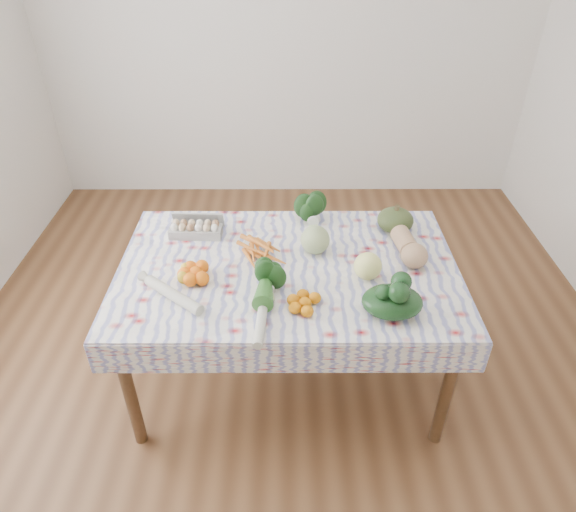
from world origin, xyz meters
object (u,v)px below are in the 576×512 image
Objects in this scene: dining_table at (288,279)px; cabbage at (315,240)px; egg_carton at (196,230)px; kabocha_squash at (395,220)px; grapefruit at (368,266)px; butternut_squash at (409,246)px.

dining_table is 0.24m from cabbage.
egg_carton is at bearing 150.98° from dining_table.
kabocha_squash is 1.32× the size of cabbage.
cabbage is 1.11× the size of grapefruit.
egg_carton reaches higher than dining_table.
grapefruit is (0.86, -0.37, 0.03)m from egg_carton.
egg_carton is 1.07m from kabocha_squash.
cabbage is 0.52× the size of butternut_squash.
dining_table is 0.62m from butternut_squash.
kabocha_squash is 0.69× the size of butternut_squash.
dining_table is 0.68m from kabocha_squash.
cabbage reaches higher than butternut_squash.
egg_carton is 0.64m from cabbage.
butternut_squash is at bearing -7.99° from egg_carton.
dining_table is 10.93× the size of cabbage.
grapefruit reaches higher than egg_carton.
butternut_squash is at bearing -5.32° from cabbage.
kabocha_squash is 0.49m from cabbage.
butternut_squash is (1.09, -0.19, 0.03)m from egg_carton.
butternut_squash is (0.03, -0.25, 0.00)m from kabocha_squash.
grapefruit reaches higher than kabocha_squash.
butternut_squash is (0.46, -0.04, -0.01)m from cabbage.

